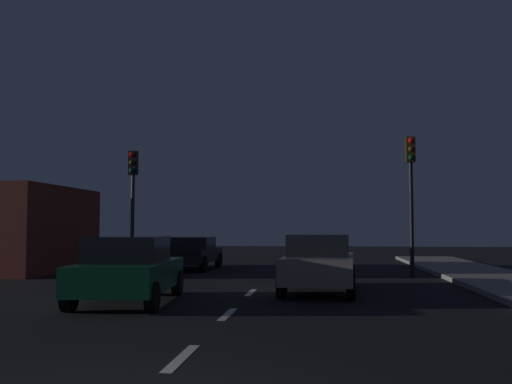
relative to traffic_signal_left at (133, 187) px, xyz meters
name	(u,v)px	position (x,y,z in m)	size (l,w,h in m)	color
ground_plane	(232,310)	(5.07, -8.32, -3.24)	(80.00, 80.00, 0.00)	black
lane_stripe_second	(182,358)	(5.07, -12.72, -3.24)	(0.16, 1.60, 0.01)	silver
lane_stripe_third	(228,314)	(5.07, -8.92, -3.24)	(0.16, 1.60, 0.01)	silver
lane_stripe_fourth	(251,292)	(5.07, -5.12, -3.24)	(0.16, 1.60, 0.01)	silver
traffic_signal_left	(133,187)	(0.00, 0.00, 0.00)	(0.32, 0.38, 4.60)	#2D2D30
traffic_signal_right	(411,179)	(10.14, 0.00, 0.22)	(0.32, 0.38, 4.95)	black
car_stopped_ahead	(320,263)	(6.91, -4.75, -2.46)	(2.12, 4.48, 1.56)	gray
car_adjacent_lane	(129,269)	(2.51, -7.52, -2.47)	(2.23, 4.18, 1.54)	#0F4C2D
car_oncoming_far	(191,252)	(1.60, 2.79, -2.54)	(2.07, 3.94, 1.34)	black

